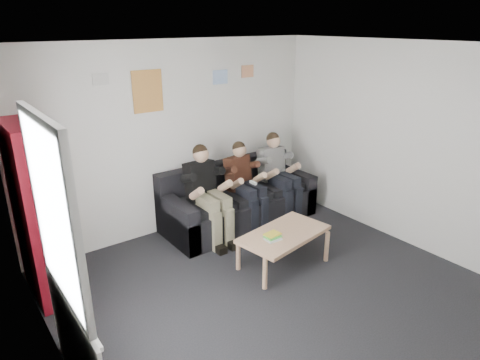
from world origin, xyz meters
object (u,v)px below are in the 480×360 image
object	(u,v)px
sofa	(238,202)
person_right	(280,176)
coffee_table	(284,237)
person_left	(209,194)
person_middle	(246,186)
bookshelf	(35,213)

from	to	relation	value
sofa	person_right	world-z (taller)	person_right
coffee_table	person_right	bearing A→B (deg)	50.63
person_left	person_right	xyz separation A→B (m)	(1.30, 0.00, -0.01)
sofa	person_left	distance (m)	0.77
sofa	person_middle	world-z (taller)	person_middle
person_middle	person_right	xyz separation A→B (m)	(0.65, -0.00, 0.01)
bookshelf	person_right	distance (m)	3.49
sofa	person_right	distance (m)	0.76
bookshelf	person_middle	size ratio (longest dim) A/B	1.53
sofa	coffee_table	distance (m)	1.38
coffee_table	person_middle	distance (m)	1.21
coffee_table	person_middle	xyz separation A→B (m)	(0.29, 1.15, 0.25)
bookshelf	person_left	distance (m)	2.19
coffee_table	person_left	xyz separation A→B (m)	(-0.36, 1.14, 0.28)
sofa	bookshelf	xyz separation A→B (m)	(-2.82, -0.18, 0.66)
sofa	person_middle	bearing A→B (deg)	-90.00
person_left	bookshelf	bearing A→B (deg)	176.44
bookshelf	person_left	xyz separation A→B (m)	(2.17, -0.03, -0.31)
sofa	coffee_table	size ratio (longest dim) A/B	2.04
coffee_table	person_left	world-z (taller)	person_left
sofa	person_right	size ratio (longest dim) A/B	1.77
person_left	coffee_table	bearing A→B (deg)	-75.22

